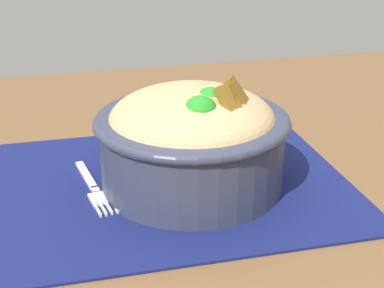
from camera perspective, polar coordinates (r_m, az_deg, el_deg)
The scene contains 4 objects.
table at distance 0.70m, azimuth 0.31°, elevation -9.70°, with size 1.13×1.00×0.77m.
placemat at distance 0.65m, azimuth -2.15°, elevation -3.97°, with size 0.40×0.32×0.00m, color #11194C.
bowl at distance 0.62m, azimuth 0.03°, elevation 0.84°, with size 0.26×0.26×0.13m.
fork at distance 0.64m, azimuth -9.98°, elevation -4.57°, with size 0.04×0.14×0.00m.
Camera 1 is at (0.15, 0.56, 1.07)m, focal length 51.97 mm.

